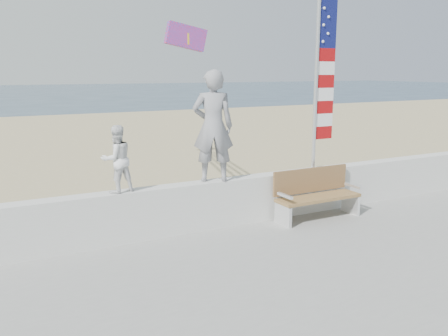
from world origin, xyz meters
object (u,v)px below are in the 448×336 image
Objects in this scene: adult at (213,126)px; bench at (316,193)px; flag at (321,76)px; child at (117,159)px.

adult is 1.14× the size of bench.
bench is at bearing -130.85° from flag.
bench is at bearing -169.64° from adult.
child is 0.64× the size of bench.
adult is at bearing 179.99° from flag.
child is at bearing 173.33° from bench.
flag is at bearing 168.30° from child.
flag is (4.28, -0.00, 1.34)m from child.
adult reaches higher than bench.
flag reaches higher than bench.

